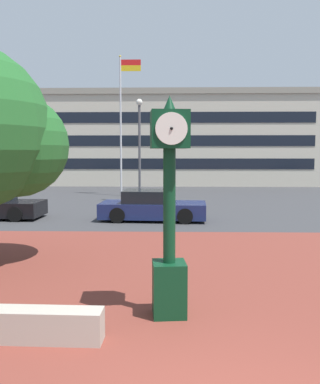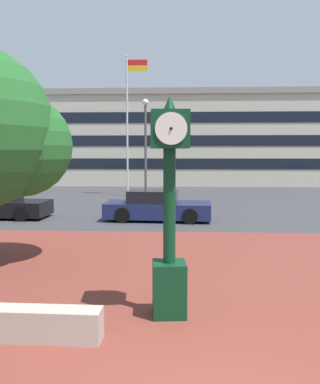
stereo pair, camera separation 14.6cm
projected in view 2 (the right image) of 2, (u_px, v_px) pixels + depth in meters
The scene contains 6 objects.
plaza_brick_paving at pixel (204, 311), 7.43m from camera, with size 44.00×14.91×0.01m, color brown.
street_clock at pixel (169, 213), 7.10m from camera, with size 0.69×0.75×3.84m.
car_street_mid at pixel (157, 207), 17.47m from camera, with size 4.55×2.16×1.28m.
flagpole_primary at pixel (129, 118), 26.87m from camera, with size 1.41×0.14×9.14m.
civic_building at pixel (159, 140), 41.93m from camera, with size 31.67×15.66×8.22m.
street_lamp_post at pixel (146, 139), 23.22m from camera, with size 0.36×0.36×5.88m.
Camera 2 is at (-0.45, -3.76, 2.88)m, focal length 38.35 mm.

